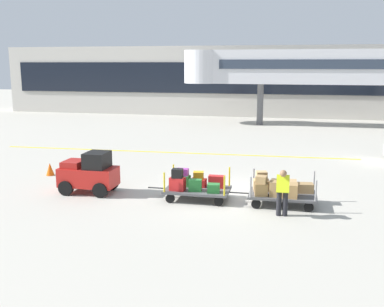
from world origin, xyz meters
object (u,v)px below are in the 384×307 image
baggage_cart_lead (195,185)px  safety_cone_near (50,169)px  baggage_tug (89,173)px  baggage_handler (283,190)px  baggage_cart_middle (280,189)px

baggage_cart_lead → safety_cone_near: size_ratio=5.46×
baggage_tug → baggage_cart_lead: (4.08, 0.01, -0.21)m
baggage_cart_lead → baggage_handler: baggage_handler is taller
baggage_cart_middle → safety_cone_near: (-9.93, 2.12, -0.28)m
baggage_tug → baggage_cart_middle: (7.06, 0.03, -0.20)m
baggage_cart_lead → safety_cone_near: (-6.96, 2.13, -0.26)m
baggage_handler → safety_cone_near: size_ratio=2.84×
baggage_tug → baggage_cart_middle: size_ratio=0.70×
baggage_handler → safety_cone_near: 10.61m
baggage_tug → baggage_cart_lead: baggage_tug is taller
baggage_cart_lead → baggage_handler: bearing=-21.4°
baggage_cart_lead → baggage_handler: 3.34m
safety_cone_near → baggage_cart_middle: bearing=-12.0°
baggage_cart_middle → safety_cone_near: 10.16m
baggage_tug → safety_cone_near: size_ratio=3.82×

